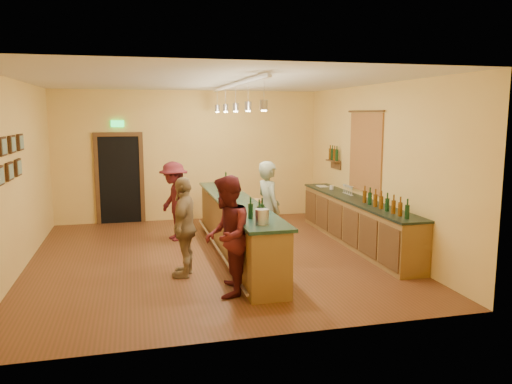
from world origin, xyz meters
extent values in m
plane|color=brown|center=(0.00, 0.00, 0.00)|extent=(7.00, 7.00, 0.00)
cube|color=silver|center=(0.00, 0.00, 3.20)|extent=(6.50, 7.00, 0.02)
cube|color=#E4B155|center=(0.00, 3.50, 1.60)|extent=(6.50, 0.02, 3.20)
cube|color=#E4B155|center=(0.00, -3.50, 1.60)|extent=(6.50, 0.02, 3.20)
cube|color=#E4B155|center=(-3.25, 0.00, 1.60)|extent=(0.02, 7.00, 3.20)
cube|color=#E4B155|center=(3.25, 0.00, 1.60)|extent=(0.02, 7.00, 3.20)
cube|color=black|center=(-1.70, 3.48, 1.05)|extent=(0.95, 0.06, 2.10)
cube|color=#4D3317|center=(-2.22, 3.46, 1.05)|extent=(0.10, 0.08, 2.10)
cube|color=#4D3317|center=(-1.18, 3.46, 1.05)|extent=(0.10, 0.08, 2.10)
cube|color=#4D3317|center=(-1.70, 3.46, 2.15)|extent=(1.15, 0.08, 0.10)
cube|color=#19E54C|center=(-1.70, 3.45, 2.40)|extent=(0.30, 0.04, 0.15)
cube|color=maroon|center=(3.23, 0.40, 1.85)|extent=(0.03, 1.40, 1.60)
cube|color=#4D3317|center=(3.16, 1.90, 1.55)|extent=(0.16, 0.55, 0.03)
cube|color=#4D3317|center=(3.23, 1.90, 1.45)|extent=(0.03, 0.55, 0.18)
cube|color=brown|center=(2.97, 0.20, 0.45)|extent=(0.55, 4.50, 0.90)
cube|color=black|center=(2.97, 0.20, 0.92)|extent=(0.60, 4.55, 0.04)
cylinder|color=silver|center=(2.97, 1.50, 0.99)|extent=(0.09, 0.09, 0.09)
cube|color=silver|center=(2.94, 2.00, 0.95)|extent=(0.22, 0.30, 0.01)
cube|color=brown|center=(0.46, 0.00, 0.50)|extent=(0.60, 5.00, 1.00)
cube|color=#173228|center=(0.46, 0.00, 1.02)|extent=(0.70, 5.10, 0.05)
cylinder|color=silver|center=(0.10, 0.00, 0.15)|extent=(0.05, 5.00, 0.05)
cylinder|color=silver|center=(0.41, -2.10, 1.16)|extent=(0.20, 0.20, 0.22)
cylinder|color=silver|center=(0.41, 1.20, 1.16)|extent=(0.20, 0.20, 0.22)
cube|color=silver|center=(0.46, 0.00, 3.14)|extent=(0.06, 4.60, 0.05)
cylinder|color=silver|center=(0.46, -2.00, 2.95)|extent=(0.01, 0.01, 0.35)
cylinder|color=#A5A5AD|center=(0.46, -2.00, 2.75)|extent=(0.11, 0.11, 0.14)
cylinder|color=#FFEABF|center=(0.46, -2.00, 2.67)|extent=(0.08, 0.08, 0.02)
cylinder|color=silver|center=(0.46, -1.00, 2.95)|extent=(0.01, 0.01, 0.35)
cylinder|color=#A5A5AD|center=(0.46, -1.00, 2.75)|extent=(0.11, 0.11, 0.14)
cylinder|color=#FFEABF|center=(0.46, -1.00, 2.67)|extent=(0.08, 0.08, 0.02)
cylinder|color=silver|center=(0.46, 0.00, 2.95)|extent=(0.01, 0.01, 0.35)
cylinder|color=#A5A5AD|center=(0.46, 0.00, 2.75)|extent=(0.11, 0.11, 0.14)
cylinder|color=#FFEABF|center=(0.46, 0.00, 2.67)|extent=(0.08, 0.08, 0.02)
cylinder|color=silver|center=(0.46, 1.00, 2.95)|extent=(0.01, 0.01, 0.35)
cylinder|color=#A5A5AD|center=(0.46, 1.00, 2.75)|extent=(0.11, 0.11, 0.14)
cylinder|color=#FFEABF|center=(0.46, 1.00, 2.67)|extent=(0.08, 0.08, 0.02)
cylinder|color=silver|center=(0.46, 2.00, 2.95)|extent=(0.01, 0.01, 0.35)
cylinder|color=#A5A5AD|center=(0.46, 2.00, 2.75)|extent=(0.11, 0.11, 0.14)
cylinder|color=#FFEABF|center=(0.46, 2.00, 2.67)|extent=(0.08, 0.08, 0.02)
imported|color=gray|center=(1.01, -0.27, 0.89)|extent=(0.53, 0.71, 1.79)
imported|color=#59191E|center=(-0.09, -2.00, 0.88)|extent=(0.88, 1.01, 1.76)
imported|color=#997A51|center=(-0.60, -0.97, 0.82)|extent=(0.69, 1.03, 1.63)
imported|color=#59191E|center=(-0.56, 1.46, 0.83)|extent=(0.88, 1.19, 1.65)
cylinder|color=tan|center=(1.26, 1.74, 0.72)|extent=(0.36, 0.36, 0.04)
cylinder|color=tan|center=(1.40, 1.74, 0.35)|extent=(0.04, 0.04, 0.70)
cylinder|color=tan|center=(1.19, 1.86, 0.35)|extent=(0.04, 0.04, 0.70)
cylinder|color=tan|center=(1.19, 1.62, 0.35)|extent=(0.04, 0.04, 0.70)
camera|label=1|loc=(-1.36, -8.91, 2.61)|focal=35.00mm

